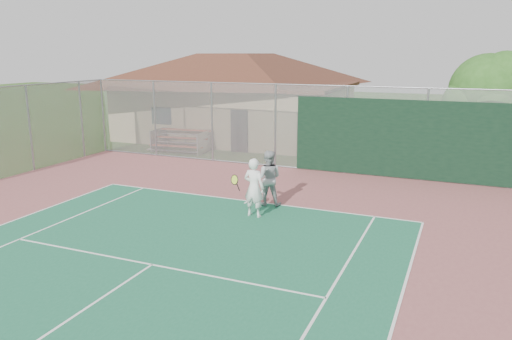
{
  "coord_description": "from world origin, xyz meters",
  "views": [
    {
      "loc": [
        6.35,
        -2.48,
        4.78
      ],
      "look_at": [
        0.65,
        11.0,
        1.32
      ],
      "focal_mm": 35.0,
      "sensor_mm": 36.0,
      "label": 1
    }
  ],
  "objects_px": {
    "tree": "(489,94)",
    "bleachers": "(181,140)",
    "clubhouse": "(237,87)",
    "player_grey_back": "(268,179)",
    "player_white_front": "(254,188)"
  },
  "relations": [
    {
      "from": "clubhouse",
      "to": "tree",
      "type": "relative_size",
      "value": 2.71
    },
    {
      "from": "player_white_front",
      "to": "player_grey_back",
      "type": "bearing_deg",
      "value": -83.27
    },
    {
      "from": "bleachers",
      "to": "tree",
      "type": "distance_m",
      "value": 13.96
    },
    {
      "from": "clubhouse",
      "to": "tree",
      "type": "xyz_separation_m",
      "value": [
        12.85,
        -3.91,
        0.34
      ]
    },
    {
      "from": "tree",
      "to": "player_grey_back",
      "type": "relative_size",
      "value": 2.74
    },
    {
      "from": "tree",
      "to": "bleachers",
      "type": "bearing_deg",
      "value": -176.11
    },
    {
      "from": "clubhouse",
      "to": "bleachers",
      "type": "xyz_separation_m",
      "value": [
        -0.82,
        -4.84,
        -2.3
      ]
    },
    {
      "from": "clubhouse",
      "to": "player_grey_back",
      "type": "height_order",
      "value": "clubhouse"
    },
    {
      "from": "clubhouse",
      "to": "player_white_front",
      "type": "bearing_deg",
      "value": -63.96
    },
    {
      "from": "clubhouse",
      "to": "tree",
      "type": "height_order",
      "value": "clubhouse"
    },
    {
      "from": "player_grey_back",
      "to": "clubhouse",
      "type": "bearing_deg",
      "value": -73.17
    },
    {
      "from": "clubhouse",
      "to": "bleachers",
      "type": "distance_m",
      "value": 5.42
    },
    {
      "from": "clubhouse",
      "to": "player_white_front",
      "type": "height_order",
      "value": "clubhouse"
    },
    {
      "from": "bleachers",
      "to": "player_white_front",
      "type": "height_order",
      "value": "player_white_front"
    },
    {
      "from": "tree",
      "to": "player_grey_back",
      "type": "height_order",
      "value": "tree"
    }
  ]
}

